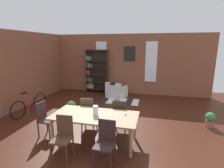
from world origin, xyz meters
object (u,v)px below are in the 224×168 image
armchair_white (116,92)px  bicycle_second (30,105)px  dining_chair_head_left (45,118)px  dining_chair_far_left (88,111)px  vase_on_table (96,110)px  dining_chair_near_left (63,135)px  potted_plant_by_shelf (71,107)px  dining_table (95,117)px  dining_chair_far_right (120,114)px  dining_chair_near_right (105,141)px  potted_plant_corner (210,119)px  bookshelf_tall (96,71)px

armchair_white → bicycle_second: bicycle_second is taller
bicycle_second → dining_chair_head_left: bearing=-39.3°
dining_chair_far_left → vase_on_table: bearing=-55.9°
dining_chair_near_left → potted_plant_by_shelf: (-0.96, 2.25, -0.22)m
dining_table → dining_chair_far_right: (0.49, 0.74, -0.16)m
dining_chair_near_right → dining_chair_near_left: bearing=-180.0°
dining_chair_near_left → armchair_white: (0.17, 4.67, -0.23)m
dining_chair_far_left → potted_plant_by_shelf: (-0.97, 0.78, -0.22)m
potted_plant_by_shelf → potted_plant_corner: bearing=1.5°
dining_chair_near_left → dining_chair_far_left: bearing=89.6°
dining_chair_near_right → potted_plant_corner: size_ratio=2.04×
vase_on_table → dining_chair_near_right: vase_on_table is taller
dining_chair_far_right → dining_chair_head_left: bearing=-159.4°
dining_chair_near_left → bicycle_second: (-2.48, 1.98, -0.19)m
dining_chair_head_left → armchair_white: (1.13, 3.93, -0.23)m
vase_on_table → potted_plant_corner: vase_on_table is taller
bicycle_second → armchair_white: bearing=45.4°
potted_plant_by_shelf → potted_plant_corner: (4.57, 0.12, -0.04)m
dining_table → dining_chair_head_left: 1.46m
dining_chair_near_right → vase_on_table: bearing=122.4°
dining_chair_head_left → potted_plant_by_shelf: dining_chair_head_left is taller
armchair_white → dining_chair_head_left: bearing=-106.0°
dining_table → bicycle_second: bicycle_second is taller
dining_chair_far_left → armchair_white: bearing=87.2°
bookshelf_tall → dining_table: bearing=-71.2°
potted_plant_corner → bookshelf_tall: bearing=147.4°
dining_chair_near_left → bookshelf_tall: 5.53m
dining_chair_near_right → potted_plant_by_shelf: 2.98m
bookshelf_tall → vase_on_table: bearing=-70.9°
vase_on_table → dining_table: bearing=180.0°
dining_chair_near_left → dining_chair_head_left: same height
dining_chair_far_left → dining_table: bearing=-57.0°
dining_table → bicycle_second: (-2.97, 1.25, -0.35)m
dining_chair_far_right → potted_plant_corner: (2.64, 0.90, -0.27)m
dining_chair_near_right → dining_chair_head_left: 2.07m
dining_chair_head_left → bicycle_second: 1.97m
vase_on_table → bicycle_second: 3.28m
dining_chair_near_right → dining_chair_head_left: size_ratio=1.00×
potted_plant_by_shelf → dining_table: bearing=-46.4°
bookshelf_tall → bicycle_second: bearing=-112.1°
dining_chair_head_left → armchair_white: dining_chair_head_left is taller
dining_chair_far_left → potted_plant_corner: dining_chair_far_left is taller
bicycle_second → potted_plant_corner: (6.09, 0.39, -0.08)m
potted_plant_corner → dining_chair_head_left: bearing=-160.4°
dining_table → bicycle_second: bearing=157.2°
bookshelf_tall → dining_chair_far_left: bearing=-74.2°
dining_chair_far_left → dining_chair_near_left: bearing=-90.4°
dining_chair_near_left → dining_chair_head_left: size_ratio=1.00×
dining_table → bookshelf_tall: bookshelf_tall is taller
armchair_white → bicycle_second: (-2.65, -2.69, 0.05)m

